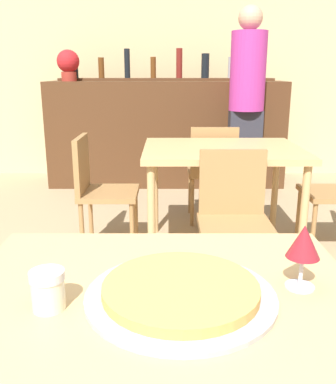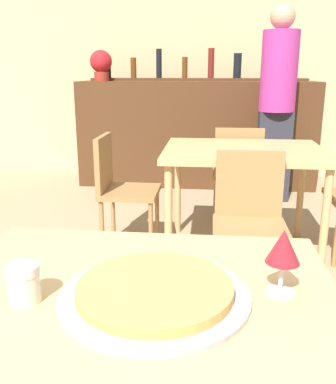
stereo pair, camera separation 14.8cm
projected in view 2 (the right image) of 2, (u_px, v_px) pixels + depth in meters
The scene contains 13 objects.
wall_back at pixel (199, 58), 5.07m from camera, with size 8.00×0.05×2.80m.
dining_table_near at pixel (134, 332), 1.01m from camera, with size 0.96×0.83×0.75m.
dining_table_far at pixel (243, 160), 2.89m from camera, with size 1.07×0.85×0.75m.
bar_counter at pixel (196, 134), 4.82m from camera, with size 2.60×0.56×1.15m.
bar_back_shelf at pixel (201, 74), 4.77m from camera, with size 2.39×0.24×0.35m.
chair_far_side_front at pixel (249, 216), 2.36m from camera, with size 0.40×0.40×0.83m.
chair_far_side_back at pixel (237, 168), 3.51m from camera, with size 0.40×0.40×0.83m.
chair_far_side_left at pixel (119, 184), 3.02m from camera, with size 0.40×0.40×0.83m.
pizza_tray at pixel (155, 292), 0.98m from camera, with size 0.44×0.44×0.04m.
cheese_shaker at pixel (24, 283), 0.96m from camera, with size 0.08×0.08×0.09m.
person_standing at pixel (277, 98), 4.07m from camera, with size 0.34×0.34×1.84m.
wine_glass at pixel (283, 248), 0.97m from camera, with size 0.08×0.08×0.16m.
potted_plant at pixel (101, 64), 4.66m from camera, with size 0.24×0.24×0.33m.
Camera 2 is at (0.17, -0.86, 1.25)m, focal length 40.00 mm.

